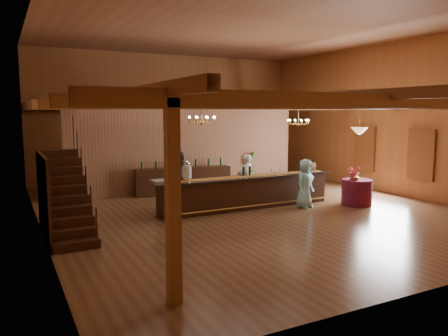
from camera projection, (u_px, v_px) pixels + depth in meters
name	position (u px, v px, depth m)	size (l,w,h in m)	color
floor	(246.00, 207.00, 13.77)	(14.00, 14.00, 0.00)	brown
ceiling	(248.00, 27.00, 13.07)	(14.00, 14.00, 0.00)	brown
wall_back	(169.00, 117.00, 19.60)	(12.00, 0.10, 5.50)	#9E653B
wall_left	(36.00, 122.00, 10.70)	(0.10, 14.00, 5.50)	#9E653B
wall_right	(387.00, 118.00, 16.14)	(0.10, 14.00, 5.50)	#9E653B
beam_grid	(239.00, 104.00, 13.81)	(11.90, 13.90, 0.39)	brown
support_posts	(255.00, 158.00, 13.13)	(9.20, 10.20, 3.20)	brown
partition_wall	(189.00, 150.00, 16.44)	(9.00, 0.18, 3.10)	brown
window_right_front	(421.00, 154.00, 14.86)	(0.12, 1.05, 1.75)	white
window_right_back	(365.00, 149.00, 17.15)	(0.12, 1.05, 1.75)	white
staircase	(67.00, 195.00, 10.52)	(1.00, 2.80, 2.00)	black
backroom_boxes	(175.00, 170.00, 18.43)	(4.10, 0.60, 1.10)	black
tasting_bar	(247.00, 192.00, 13.58)	(6.00, 0.81, 1.01)	black
beverage_dispenser	(187.00, 171.00, 12.62)	(0.26, 0.26, 0.60)	silver
glass_rack_tray	(161.00, 182.00, 12.18)	(0.50, 0.50, 0.10)	gray
raffle_drum	(311.00, 166.00, 14.59)	(0.34, 0.24, 0.30)	#A47740
bar_bottle_0	(243.00, 171.00, 13.58)	(0.07, 0.07, 0.30)	black
bar_bottle_1	(250.00, 171.00, 13.68)	(0.07, 0.07, 0.30)	black
backbar_shelf	(183.00, 181.00, 15.93)	(3.48, 0.54, 0.98)	black
round_table	(357.00, 192.00, 14.07)	(0.96, 0.96, 0.83)	#450913
chandelier_left	(202.00, 119.00, 12.43)	(0.80, 0.80, 0.57)	#A68036
chandelier_right	(298.00, 122.00, 16.54)	(0.80, 0.80, 0.74)	#A68036
pendant_lamp	(359.00, 131.00, 13.82)	(0.52, 0.52, 0.90)	#A68036
bartender	(246.00, 179.00, 14.31)	(0.59, 0.39, 1.62)	white
staff_second	(178.00, 180.00, 13.40)	(0.87, 0.68, 1.80)	black
guest	(305.00, 183.00, 13.64)	(0.75, 0.49, 1.53)	#97E5EF
floor_plant	(248.00, 169.00, 17.64)	(0.76, 0.61, 1.38)	#3B612F
table_flowers	(354.00, 171.00, 14.05)	(0.46, 0.40, 0.51)	#CB2847
table_vase	(356.00, 175.00, 13.86)	(0.15, 0.15, 0.31)	#A68036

